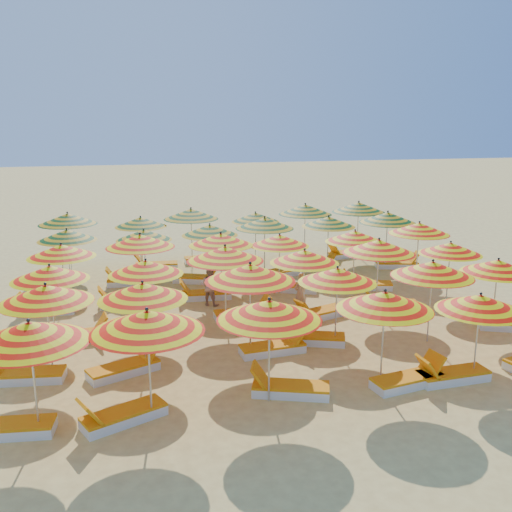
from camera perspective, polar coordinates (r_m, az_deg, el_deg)
name	(u,v)px	position (r m, az deg, el deg)	size (l,w,h in m)	color
ground	(260,307)	(18.65, 0.37, -5.14)	(120.00, 120.00, 0.00)	#EECC6A
umbrella_0	(29,333)	(11.57, -21.71, -7.16)	(2.94, 2.94, 2.38)	silver
umbrella_1	(147,321)	(11.46, -10.82, -6.43)	(2.58, 2.58, 2.41)	silver
umbrella_2	(269,310)	(11.99, 1.34, -5.44)	(2.78, 2.78, 2.37)	silver
umbrella_3	(385,301)	(13.07, 12.76, -4.39)	(2.25, 2.25, 2.31)	silver
umbrella_4	(480,303)	(14.07, 21.50, -4.39)	(2.46, 2.46, 2.14)	silver
umbrella_6	(46,294)	(14.12, -20.26, -3.56)	(2.63, 2.63, 2.31)	silver
umbrella_7	(143,291)	(13.82, -11.27, -3.49)	(2.68, 2.68, 2.27)	silver
umbrella_8	(250,273)	(14.48, -0.59, -1.69)	(2.59, 2.59, 2.47)	silver
umbrella_9	(337,275)	(15.24, 8.13, -1.93)	(2.62, 2.62, 2.22)	silver
umbrella_10	(432,269)	(15.98, 17.23, -1.27)	(2.58, 2.58, 2.34)	silver
umbrella_11	(498,267)	(17.50, 23.04, -0.98)	(2.38, 2.38, 2.18)	silver
umbrella_12	(50,273)	(16.32, -19.92, -1.61)	(2.19, 2.19, 2.21)	silver
umbrella_13	(146,267)	(16.19, -10.97, -1.13)	(2.38, 2.38, 2.21)	silver
umbrella_14	(225,254)	(16.74, -3.11, 0.22)	(2.35, 2.35, 2.41)	silver
umbrella_15	(304,257)	(17.18, 4.87, -0.06)	(2.74, 2.74, 2.21)	silver
umbrella_16	(379,247)	(18.10, 12.19, 0.93)	(2.83, 2.83, 2.41)	silver
umbrella_17	(450,248)	(19.50, 18.87, 0.72)	(2.59, 2.59, 2.15)	silver
umbrella_18	(61,251)	(18.81, -18.89, 0.49)	(2.34, 2.34, 2.23)	silver
umbrella_19	(140,241)	(18.97, -11.51, 1.49)	(2.88, 2.88, 2.39)	silver
umbrella_20	(221,239)	(19.15, -3.54, 1.66)	(2.45, 2.45, 2.31)	silver
umbrella_21	(280,240)	(19.60, 2.37, 1.57)	(2.27, 2.27, 2.17)	silver
umbrella_22	(355,236)	(20.34, 9.86, 1.94)	(2.63, 2.63, 2.21)	silver
umbrella_23	(419,228)	(21.69, 16.00, 2.67)	(2.95, 2.95, 2.35)	silver
umbrella_24	(67,235)	(21.39, -18.38, 2.00)	(2.67, 2.67, 2.21)	silver
umbrella_25	(144,235)	(21.03, -11.15, 2.08)	(2.56, 2.56, 2.14)	silver
umbrella_26	(210,230)	(21.22, -4.65, 2.60)	(2.69, 2.69, 2.22)	silver
umbrella_27	(265,223)	(21.82, 0.87, 3.31)	(2.35, 2.35, 2.38)	silver
umbrella_28	(328,222)	(22.85, 7.26, 3.43)	(2.58, 2.58, 2.27)	silver
umbrella_29	(388,218)	(23.42, 13.03, 3.76)	(2.82, 2.82, 2.42)	silver
umbrella_30	(68,219)	(23.67, -18.31, 3.54)	(2.90, 2.90, 2.42)	silver
umbrella_31	(141,222)	(23.40, -11.47, 3.36)	(2.22, 2.22, 2.20)	silver
umbrella_32	(191,214)	(23.85, -6.52, 4.20)	(2.58, 2.58, 2.42)	silver
umbrella_33	(255,217)	(24.25, -0.05, 3.90)	(2.30, 2.30, 2.16)	silver
umbrella_34	(305,209)	(24.76, 4.94, 4.66)	(2.72, 2.72, 2.45)	silver
umbrella_35	(359,207)	(25.51, 10.22, 4.82)	(2.94, 2.94, 2.48)	silver
lounger_0	(7,428)	(12.53, -23.66, -15.46)	(1.79, 0.78, 0.69)	white
lounger_1	(122,416)	(12.26, -13.27, -15.28)	(1.82, 1.23, 0.69)	white
lounger_2	(289,388)	(13.03, 3.28, -13.08)	(1.83, 1.15, 0.69)	white
lounger_3	(409,380)	(13.85, 15.02, -11.87)	(1.81, 0.86, 0.69)	white
lounger_4	(451,375)	(14.35, 18.92, -11.22)	(1.75, 0.65, 0.69)	white
lounger_6	(25,375)	(14.65, -22.10, -10.99)	(1.79, 0.80, 0.69)	white
lounger_7	(125,368)	(14.32, -12.94, -10.86)	(1.82, 1.20, 0.69)	white
lounger_8	(274,347)	(15.13, 1.82, -9.13)	(1.77, 0.72, 0.69)	white
lounger_9	(312,338)	(15.81, 5.58, -8.15)	(1.83, 1.16, 0.69)	white
lounger_10	(511,324)	(18.30, 24.15, -6.26)	(1.82, 1.24, 0.69)	white
lounger_11	(77,336)	(16.60, -17.43, -7.67)	(1.79, 0.80, 0.69)	white
lounger_12	(167,328)	(16.65, -8.93, -7.11)	(1.81, 0.91, 0.69)	white
lounger_13	(244,313)	(17.62, -1.23, -5.76)	(1.75, 0.62, 0.69)	white
lounger_14	(320,313)	(17.75, 6.42, -5.70)	(1.83, 1.12, 0.69)	white
lounger_15	(390,305)	(18.87, 13.22, -4.80)	(1.81, 0.88, 0.69)	white
lounger_16	(46,309)	(19.20, -20.29, -4.98)	(1.78, 0.73, 0.69)	white
lounger_17	(125,301)	(19.23, -12.99, -4.44)	(1.76, 0.68, 0.69)	white
lounger_18	(204,295)	(19.52, -5.18, -3.86)	(1.77, 0.71, 0.69)	white
lounger_19	(292,287)	(20.31, 3.58, -3.12)	(1.82, 1.20, 0.69)	white
lounger_20	(366,285)	(20.94, 10.98, -2.84)	(1.83, 1.08, 0.69)	white
lounger_21	(129,281)	(21.55, -12.55, -2.44)	(1.75, 0.63, 0.69)	white
lounger_22	(198,279)	(21.44, -5.84, -2.26)	(1.82, 1.20, 0.69)	white
lounger_23	(281,272)	(22.22, 2.47, -1.63)	(1.82, 1.02, 0.69)	white
lounger_24	(314,267)	(23.17, 5.87, -1.05)	(1.75, 0.63, 0.69)	white
lounger_25	(398,264)	(24.14, 13.99, -0.80)	(1.82, 1.02, 0.69)	white
lounger_26	(155,265)	(23.60, -10.03, -0.92)	(1.77, 0.72, 0.69)	white
lounger_27	(206,259)	(24.39, -5.02, -0.29)	(1.74, 0.60, 0.69)	white
lounger_28	(345,254)	(25.54, 8.92, 0.24)	(1.82, 1.01, 0.69)	white
beachgoer_b	(210,286)	(18.73, -4.65, -3.00)	(0.64, 0.50, 1.31)	tan
beachgoer_a	(300,293)	(17.95, 4.45, -3.71)	(0.48, 0.32, 1.33)	tan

